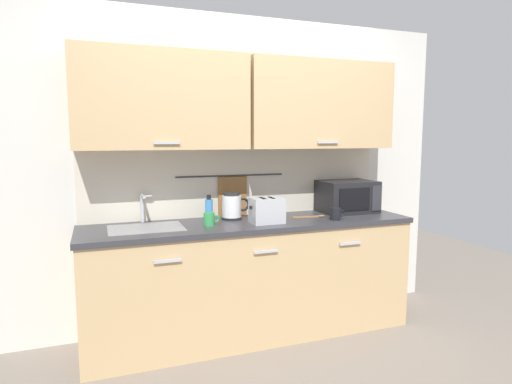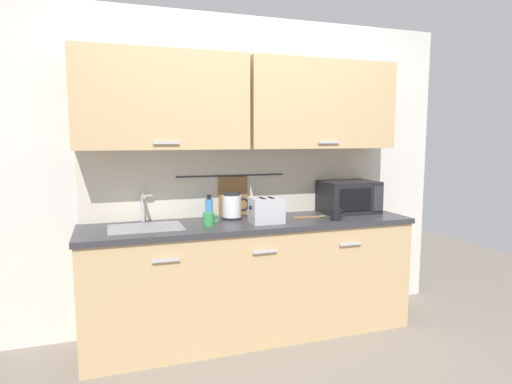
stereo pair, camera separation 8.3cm
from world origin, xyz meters
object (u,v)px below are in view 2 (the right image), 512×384
at_px(mug_near_sink, 209,219).
at_px(wooden_spoon, 313,217).
at_px(toaster, 266,210).
at_px(dish_soap_bottle, 209,209).
at_px(electric_kettle, 232,206).
at_px(mug_by_kettle, 336,214).
at_px(microwave, 349,197).

distance_m(mug_near_sink, wooden_spoon, 0.87).
relative_size(mug_near_sink, toaster, 0.47).
xyz_separation_m(dish_soap_bottle, wooden_spoon, (0.81, -0.18, -0.08)).
bearing_deg(dish_soap_bottle, mug_near_sink, -103.16).
distance_m(electric_kettle, toaster, 0.31).
distance_m(toaster, wooden_spoon, 0.46).
xyz_separation_m(dish_soap_bottle, mug_near_sink, (-0.05, -0.23, -0.04)).
bearing_deg(mug_by_kettle, wooden_spoon, 123.98).
distance_m(microwave, dish_soap_bottle, 1.20).
distance_m(microwave, wooden_spoon, 0.43).
height_order(dish_soap_bottle, toaster, dish_soap_bottle).
relative_size(microwave, dish_soap_bottle, 2.35).
distance_m(electric_kettle, mug_by_kettle, 0.81).
relative_size(electric_kettle, wooden_spoon, 0.82).
relative_size(dish_soap_bottle, mug_by_kettle, 1.63).
height_order(microwave, electric_kettle, microwave).
bearing_deg(wooden_spoon, toaster, -167.86).
relative_size(mug_by_kettle, wooden_spoon, 0.43).
distance_m(mug_near_sink, toaster, 0.43).
bearing_deg(mug_by_kettle, electric_kettle, 157.33).
height_order(mug_near_sink, wooden_spoon, mug_near_sink).
xyz_separation_m(electric_kettle, mug_near_sink, (-0.23, -0.19, -0.05)).
xyz_separation_m(microwave, toaster, (-0.83, -0.21, -0.04)).
bearing_deg(microwave, mug_by_kettle, -134.15).
bearing_deg(mug_near_sink, dish_soap_bottle, 76.84).
height_order(mug_near_sink, mug_by_kettle, same).
relative_size(electric_kettle, toaster, 0.89).
bearing_deg(mug_near_sink, microwave, 7.43).
xyz_separation_m(mug_near_sink, mug_by_kettle, (0.98, -0.12, 0.00)).
relative_size(electric_kettle, mug_by_kettle, 1.89).
xyz_separation_m(mug_near_sink, wooden_spoon, (0.86, 0.05, -0.04)).
relative_size(mug_near_sink, wooden_spoon, 0.43).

